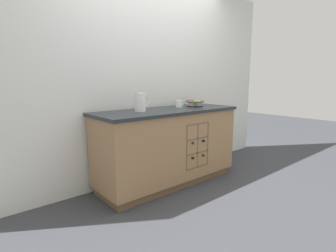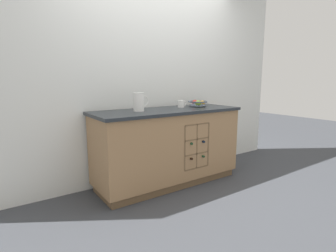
{
  "view_description": "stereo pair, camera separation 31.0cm",
  "coord_description": "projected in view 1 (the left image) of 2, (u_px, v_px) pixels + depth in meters",
  "views": [
    {
      "loc": [
        -1.98,
        -2.33,
        1.25
      ],
      "look_at": [
        0.0,
        0.0,
        0.71
      ],
      "focal_mm": 28.0,
      "sensor_mm": 36.0,
      "label": 1
    },
    {
      "loc": [
        -1.74,
        -2.52,
        1.25
      ],
      "look_at": [
        0.0,
        0.0,
        0.71
      ],
      "focal_mm": 28.0,
      "sensor_mm": 36.0,
      "label": 2
    }
  ],
  "objects": [
    {
      "name": "ceramic_mug",
      "position": [
        179.0,
        104.0,
        3.3
      ],
      "size": [
        0.12,
        0.09,
        0.09
      ],
      "color": "white",
      "rests_on": "kitchen_island"
    },
    {
      "name": "ground_plane",
      "position": [
        168.0,
        182.0,
        3.23
      ],
      "size": [
        14.0,
        14.0,
        0.0
      ],
      "primitive_type": "plane",
      "color": "#383A3F"
    },
    {
      "name": "white_pitcher",
      "position": [
        141.0,
        102.0,
        2.84
      ],
      "size": [
        0.19,
        0.12,
        0.2
      ],
      "color": "white",
      "rests_on": "kitchen_island"
    },
    {
      "name": "kitchen_island",
      "position": [
        168.0,
        146.0,
        3.15
      ],
      "size": [
        1.79,
        0.65,
        0.9
      ],
      "color": "brown",
      "rests_on": "ground_plane"
    },
    {
      "name": "back_wall",
      "position": [
        149.0,
        77.0,
        3.28
      ],
      "size": [
        4.4,
        0.06,
        2.55
      ],
      "primitive_type": "cube",
      "color": "silver",
      "rests_on": "ground_plane"
    },
    {
      "name": "fruit_bowl",
      "position": [
        195.0,
        103.0,
        3.43
      ],
      "size": [
        0.25,
        0.25,
        0.09
      ],
      "color": "#4C5666",
      "rests_on": "kitchen_island"
    }
  ]
}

